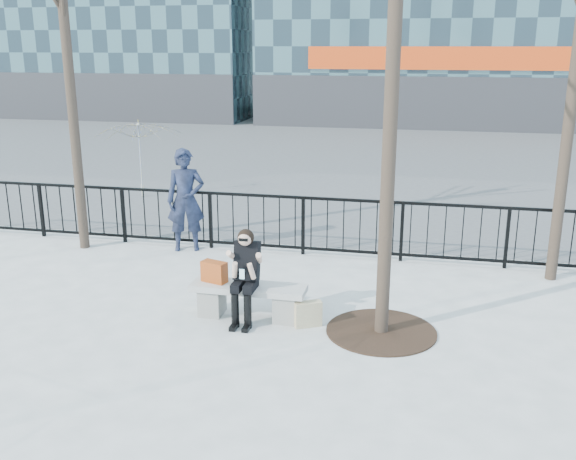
# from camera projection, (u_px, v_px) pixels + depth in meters

# --- Properties ---
(ground) EXTENTS (120.00, 120.00, 0.00)m
(ground) POSITION_uv_depth(u_px,v_px,m) (249.00, 317.00, 9.22)
(ground) COLOR #999894
(ground) RESTS_ON ground
(street_surface) EXTENTS (60.00, 23.00, 0.01)m
(street_surface) POSITION_uv_depth(u_px,v_px,m) (362.00, 152.00, 23.29)
(street_surface) COLOR #474747
(street_surface) RESTS_ON ground
(railing) EXTENTS (14.00, 0.06, 1.10)m
(railing) POSITION_uv_depth(u_px,v_px,m) (293.00, 225.00, 11.88)
(railing) COLOR black
(railing) RESTS_ON ground
(tree_grate) EXTENTS (1.50, 1.50, 0.02)m
(tree_grate) POSITION_uv_depth(u_px,v_px,m) (381.00, 331.00, 8.73)
(tree_grate) COLOR black
(tree_grate) RESTS_ON ground
(bench_main) EXTENTS (1.65, 0.46, 0.49)m
(bench_main) POSITION_uv_depth(u_px,v_px,m) (249.00, 297.00, 9.13)
(bench_main) COLOR slate
(bench_main) RESTS_ON ground
(seated_woman) EXTENTS (0.50, 0.64, 1.34)m
(seated_woman) POSITION_uv_depth(u_px,v_px,m) (245.00, 277.00, 8.88)
(seated_woman) COLOR black
(seated_woman) RESTS_ON ground
(handbag) EXTENTS (0.40, 0.28, 0.30)m
(handbag) POSITION_uv_depth(u_px,v_px,m) (214.00, 272.00, 9.16)
(handbag) COLOR #9D3D13
(handbag) RESTS_ON bench_main
(shopping_bag) EXTENTS (0.40, 0.30, 0.36)m
(shopping_bag) POSITION_uv_depth(u_px,v_px,m) (308.00, 314.00, 8.87)
(shopping_bag) COLOR beige
(shopping_bag) RESTS_ON ground
(standing_man) EXTENTS (0.82, 0.67, 1.94)m
(standing_man) POSITION_uv_depth(u_px,v_px,m) (186.00, 200.00, 11.99)
(standing_man) COLOR black
(standing_man) RESTS_ON ground
(vendor_umbrella) EXTENTS (2.82, 2.85, 1.97)m
(vendor_umbrella) POSITION_uv_depth(u_px,v_px,m) (140.00, 159.00, 16.20)
(vendor_umbrella) COLOR yellow
(vendor_umbrella) RESTS_ON ground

